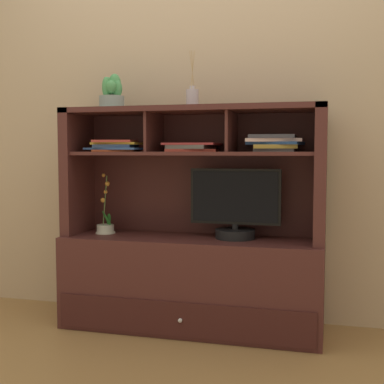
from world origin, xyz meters
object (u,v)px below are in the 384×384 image
Objects in this scene: tv_monitor at (235,209)px; potted_orchid at (106,225)px; magazine_stack_left at (116,146)px; diffuser_bottle at (192,98)px; potted_succulent at (112,95)px; magazine_stack_centre at (274,143)px; media_console at (192,260)px; magazine_stack_right at (192,147)px.

tv_monitor is 0.79m from potted_orchid.
potted_orchid is 1.02× the size of magazine_stack_left.
tv_monitor is 0.67m from diffuser_bottle.
potted_orchid is at bearing 170.72° from potted_succulent.
diffuser_bottle reaches higher than potted_orchid.
magazine_stack_centre is 1.05× the size of diffuser_bottle.
potted_succulent reaches higher than media_console.
magazine_stack_centre is 1.07× the size of magazine_stack_right.
diffuser_bottle reaches higher than potted_succulent.
potted_orchid is at bearing 151.41° from magazine_stack_left.
magazine_stack_left reaches higher than tv_monitor.
diffuser_bottle reaches higher than magazine_stack_right.
media_console is 2.90× the size of tv_monitor.
media_console reaches higher than magazine_stack_centre.
magazine_stack_right reaches higher than potted_orchid.
potted_succulent is at bearing 134.23° from magazine_stack_left.
potted_orchid is (-0.78, -0.02, -0.12)m from tv_monitor.
magazine_stack_right is at bearing 1.16° from potted_orchid.
magazine_stack_centre is at bearing 0.07° from diffuser_bottle.
potted_succulent reaches higher than magazine_stack_centre.
media_console is at bearing -179.75° from magazine_stack_centre.
diffuser_bottle is at bearing 1.69° from potted_succulent.
potted_succulent is (-0.94, -0.01, 0.28)m from magazine_stack_centre.
magazine_stack_left is (-0.44, -0.06, 0.65)m from media_console.
potted_succulent is (-0.48, -0.01, 0.03)m from diffuser_bottle.
magazine_stack_right is (0.53, 0.01, 0.46)m from potted_orchid.
magazine_stack_left is 0.44m from magazine_stack_right.
magazine_stack_left is at bearing -172.74° from media_console.
potted_orchid is at bearing -178.82° from tv_monitor.
potted_succulent reaches higher than magazine_stack_left.
magazine_stack_right is at bearing -178.76° from tv_monitor.
magazine_stack_left is at bearing -28.59° from potted_orchid.
tv_monitor is at bearing 2.47° from diffuser_bottle.
diffuser_bottle reaches higher than magazine_stack_centre.
media_console is 7.27× the size of potted_succulent.
magazine_stack_right is (0.43, 0.06, -0.01)m from magazine_stack_left.
potted_succulent is at bearing -179.10° from magazine_stack_centre.
magazine_stack_left is (-0.68, -0.07, 0.35)m from tv_monitor.
magazine_stack_centre is at bearing -2.70° from tv_monitor.
magazine_stack_left is 1.72× the size of potted_succulent.
magazine_stack_left is at bearing -176.31° from magazine_stack_centre.
magazine_stack_centre reaches higher than magazine_stack_right.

